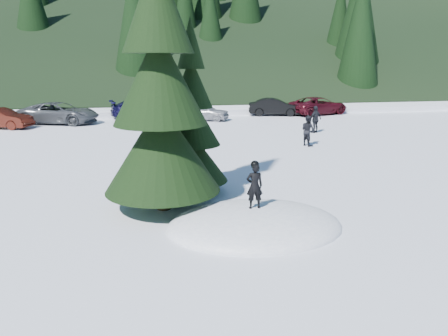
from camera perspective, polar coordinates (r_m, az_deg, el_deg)
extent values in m
plane|color=white|center=(11.20, 4.08, -7.64)|extent=(200.00, 200.00, 0.00)
ellipsoid|color=white|center=(11.20, 4.08, -7.64)|extent=(4.48, 3.52, 0.96)
cylinder|color=black|center=(12.35, -7.95, -2.23)|extent=(0.38, 0.38, 1.40)
cone|color=black|center=(12.09, -8.13, 2.75)|extent=(3.20, 3.20, 2.46)
cone|color=black|center=(11.87, -8.44, 11.58)|extent=(2.54, 2.54, 2.46)
cone|color=black|center=(11.95, -8.78, 20.53)|extent=(1.88, 1.88, 2.46)
cylinder|color=black|center=(13.82, -4.09, -1.23)|extent=(0.26, 0.26, 1.00)
cone|color=black|center=(13.67, -4.14, 1.44)|extent=(2.20, 2.20, 1.52)
cone|color=black|center=(13.46, -4.22, 6.22)|extent=(1.75, 1.75, 1.52)
cone|color=black|center=(13.36, -4.31, 11.12)|extent=(1.29, 1.29, 1.52)
cone|color=black|center=(13.35, -4.41, 16.05)|extent=(0.84, 0.84, 1.52)
imported|color=black|center=(10.90, 4.01, -2.36)|extent=(0.43, 0.29, 1.16)
imported|color=black|center=(21.72, 10.90, 4.82)|extent=(0.80, 0.89, 1.50)
imported|color=black|center=(25.72, 11.86, 6.23)|extent=(0.98, 0.76, 1.55)
imported|color=#3A110A|center=(30.07, -27.16, 5.79)|extent=(4.01, 2.50, 1.25)
imported|color=#494D51|center=(30.76, -20.71, 6.73)|extent=(5.54, 3.83, 1.41)
imported|color=black|center=(32.44, -10.58, 7.65)|extent=(4.82, 2.59, 1.33)
imported|color=gray|center=(30.51, -2.80, 7.41)|extent=(3.95, 2.86, 1.25)
imported|color=black|center=(33.30, 6.66, 7.93)|extent=(4.13, 2.24, 1.29)
imported|color=#3C0A13|center=(34.47, 12.17, 7.96)|extent=(5.32, 3.83, 1.35)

